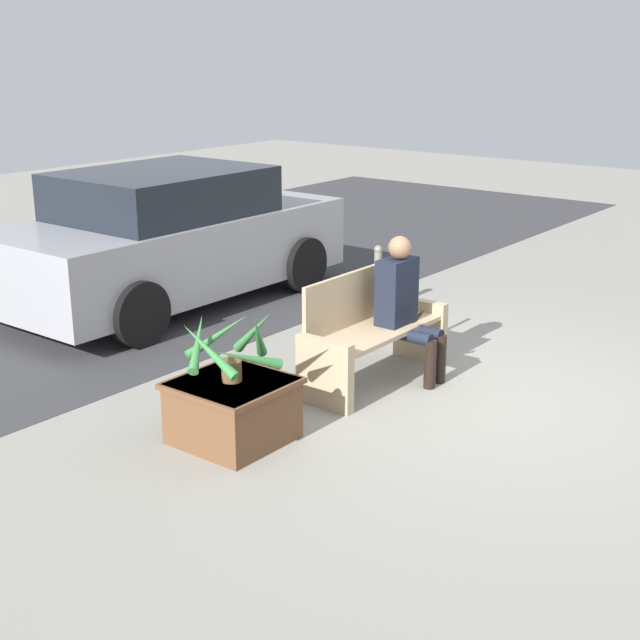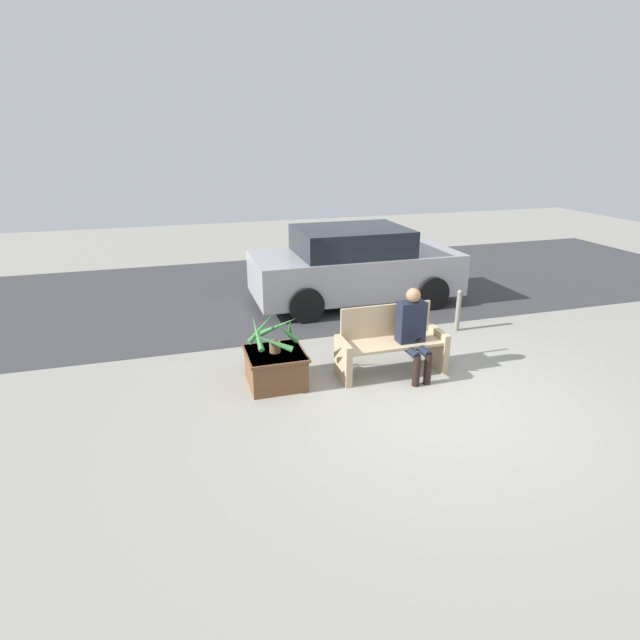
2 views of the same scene
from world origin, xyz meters
The scene contains 8 objects.
ground_plane centered at (0.00, 0.00, 0.00)m, with size 30.00×30.00×0.00m, color gray.
road_surface centered at (0.00, 5.46, 0.00)m, with size 20.00×6.00×0.01m, color #38383A.
bench centered at (-0.18, 0.93, 0.44)m, with size 1.56×0.54×0.97m.
person_seated centered at (0.07, 0.75, 0.71)m, with size 0.38×0.58×1.28m.
planter_box centered at (-1.84, 1.02, 0.26)m, with size 0.79×0.80×0.48m.
potted_plant centered at (-1.85, 1.02, 0.75)m, with size 0.74×0.76×0.56m.
parked_car centered at (0.46, 4.15, 0.76)m, with size 4.14×1.98×1.54m.
bollard_post centered at (1.64, 2.10, 0.39)m, with size 0.09×0.09×0.75m.
Camera 1 is at (-6.29, -3.27, 2.87)m, focal length 50.00 mm.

